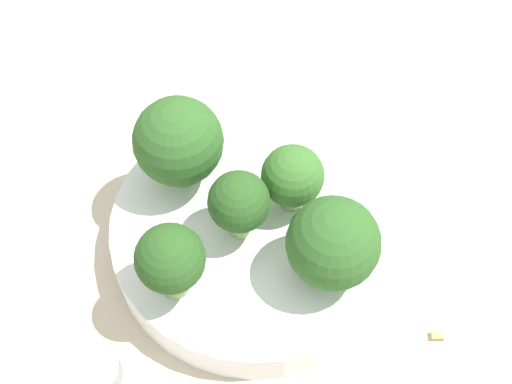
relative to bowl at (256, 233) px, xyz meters
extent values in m
plane|color=beige|center=(0.00, 0.00, -0.02)|extent=(3.00, 3.00, 0.00)
cylinder|color=white|center=(0.00, 0.00, 0.00)|extent=(0.19, 0.19, 0.03)
cylinder|color=#84AD66|center=(0.00, 0.01, 0.03)|extent=(0.02, 0.02, 0.03)
sphere|color=#28511E|center=(0.00, 0.01, 0.05)|extent=(0.04, 0.04, 0.04)
cylinder|color=#7A9E5B|center=(0.00, -0.03, 0.03)|extent=(0.02, 0.02, 0.02)
sphere|color=#386B28|center=(0.00, -0.03, 0.05)|extent=(0.04, 0.04, 0.04)
cylinder|color=#84AD66|center=(0.06, 0.02, 0.03)|extent=(0.02, 0.02, 0.03)
sphere|color=#2D5B23|center=(0.06, 0.02, 0.06)|extent=(0.06, 0.06, 0.06)
cylinder|color=#8EB770|center=(-0.06, -0.02, 0.03)|extent=(0.02, 0.02, 0.03)
sphere|color=#2D5B23|center=(-0.06, -0.02, 0.05)|extent=(0.06, 0.06, 0.06)
cylinder|color=#7A9E5B|center=(-0.01, 0.07, 0.03)|extent=(0.02, 0.02, 0.03)
sphere|color=#28511E|center=(-0.01, 0.07, 0.05)|extent=(0.04, 0.04, 0.04)
cylinder|color=gray|center=(-0.05, 0.13, 0.04)|extent=(0.03, 0.03, 0.01)
cube|color=tan|center=(-0.12, -0.06, -0.01)|extent=(0.01, 0.01, 0.01)
camera|label=1|loc=(-0.21, 0.13, 0.41)|focal=50.00mm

